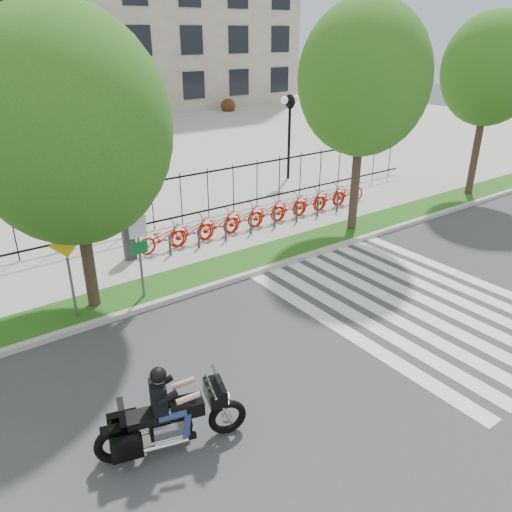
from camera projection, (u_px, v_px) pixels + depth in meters
ground at (280, 364)px, 11.50m from camera, size 120.00×120.00×0.00m
curb at (193, 292)px, 14.51m from camera, size 60.00×0.20×0.15m
grass_verge at (179, 281)px, 15.13m from camera, size 60.00×1.50×0.15m
sidewalk at (145, 254)px, 16.98m from camera, size 60.00×3.50×0.15m
plaza at (22, 158)px, 29.97m from camera, size 80.00×34.00×0.10m
crosswalk_stripes at (414, 303)px, 14.07m from camera, size 5.70×8.00×0.01m
iron_fence at (121, 211)px, 17.83m from camera, size 30.00×0.06×2.00m
lamp_post_right at (290, 116)px, 24.39m from camera, size 1.06×0.70×4.25m
street_tree_1 at (68, 128)px, 11.76m from camera, size 4.94×4.94×7.62m
street_tree_2 at (364, 79)px, 16.83m from camera, size 4.51×4.51×7.98m
street_tree_3 at (491, 70)px, 20.90m from camera, size 4.05×4.05×7.73m
bike_share_station at (265, 213)px, 19.20m from camera, size 11.08×0.85×1.50m
sign_pole_regulatory at (139, 244)px, 13.49m from camera, size 0.50×0.09×2.50m
sign_pole_warning at (68, 262)px, 12.48m from camera, size 0.78×0.09×2.49m
motorcycle_rider at (171, 416)px, 8.93m from camera, size 2.73×1.25×2.16m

